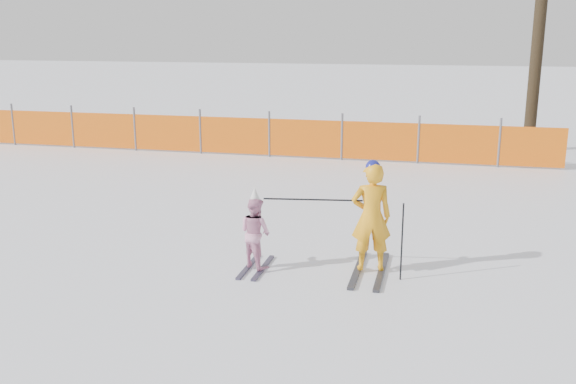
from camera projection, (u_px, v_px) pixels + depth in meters
The scene contains 6 objects.
ground at pixel (280, 266), 9.39m from camera, with size 120.00×120.00×0.00m, color white.
adult at pixel (371, 217), 8.98m from camera, with size 0.64×1.51×1.63m.
child at pixel (255, 232), 9.18m from camera, with size 0.63×1.02×1.21m.
ski_poles at pixel (351, 218), 8.89m from camera, with size 1.96×0.24×1.10m.
safety_fence at pixel (225, 135), 17.79m from camera, with size 17.62×0.06×1.25m.
tree_trunks at pixel (554, 39), 17.70m from camera, with size 1.85×0.67×6.68m.
Camera 1 is at (2.19, -8.57, 3.34)m, focal length 40.00 mm.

